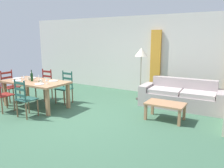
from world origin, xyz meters
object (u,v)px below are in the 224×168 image
dining_chair_head_west (10,86)px  couch (182,97)px  dining_chair_far_left (45,85)px  wine_glass_near_right (47,80)px  coffee_cup_secondary (29,79)px  wine_glass_far_left (32,75)px  dining_table (35,84)px  dining_chair_near_left (2,94)px  coffee_cup_primary (41,81)px  coffee_table (165,106)px  dining_chair_near_right (25,98)px  wine_bottle (32,77)px  standing_lamp (141,55)px  wine_glass_near_left (24,77)px  dining_chair_far_right (65,87)px

dining_chair_head_west → couch: size_ratio=0.42×
dining_chair_far_left → wine_glass_near_right: dining_chair_far_left is taller
coffee_cup_secondary → couch: coffee_cup_secondary is taller
dining_chair_far_left → wine_glass_far_left: bearing=-79.7°
dining_table → dining_chair_far_left: (-0.41, 0.72, -0.19)m
dining_chair_near_left → dining_chair_far_left: 1.48m
dining_chair_head_west → coffee_cup_primary: dining_chair_head_west is taller
coffee_table → dining_chair_near_left: bearing=-157.6°
dining_chair_near_right → dining_chair_far_left: same height
dining_chair_near_left → wine_bottle: 0.89m
wine_glass_near_right → coffee_cup_primary: 0.28m
coffee_table → coffee_cup_primary: bearing=-163.8°
dining_chair_near_left → dining_chair_near_right: bearing=2.3°
dining_table → dining_chair_near_right: dining_chair_near_right is taller
coffee_cup_primary → wine_glass_near_right: bearing=-10.4°
dining_chair_near_left → standing_lamp: size_ratio=0.59×
dining_table → couch: (3.57, 2.06, -0.37)m
standing_lamp → coffee_cup_primary: bearing=-129.4°
coffee_table → standing_lamp: (-1.25, 1.40, 1.06)m
couch → coffee_cup_secondary: bearing=-151.9°
dining_chair_head_west → wine_glass_near_left: (0.86, -0.13, 0.38)m
dining_chair_near_left → wine_glass_near_right: dining_chair_near_left is taller
dining_chair_near_left → couch: bearing=35.2°
dining_chair_far_left → dining_chair_near_right: bearing=-59.2°
dining_chair_near_left → coffee_cup_primary: dining_chair_near_left is taller
dining_chair_head_west → dining_table: bearing=-0.1°
wine_bottle → wine_glass_near_left: wine_bottle is taller
dining_chair_near_right → wine_glass_near_right: (0.14, 0.60, 0.38)m
dining_chair_far_right → coffee_table: size_ratio=1.07×
dining_chair_far_right → coffee_cup_primary: 0.87m
dining_chair_head_west → wine_glass_near_right: bearing=-4.1°
standing_lamp → dining_chair_near_right: bearing=-120.8°
dining_table → wine_glass_near_left: size_ratio=11.80×
wine_glass_near_right → couch: 3.74m
wine_glass_far_left → couch: bearing=26.2°
coffee_table → dining_table: bearing=-166.3°
wine_glass_near_left → coffee_table: size_ratio=0.18×
wine_glass_near_left → couch: bearing=29.4°
dining_chair_far_right → coffee_table: dining_chair_far_right is taller
dining_table → dining_chair_head_west: bearing=179.9°
wine_glass_near_left → wine_glass_far_left: (-0.00, 0.28, 0.00)m
dining_chair_far_left → wine_glass_near_left: (0.10, -0.84, 0.38)m
couch → dining_table: bearing=-150.0°
dining_chair_near_left → dining_chair_near_right: size_ratio=1.00×
dining_chair_far_left → coffee_table: 3.90m
dining_chair_far_left → coffee_table: size_ratio=1.07×
wine_glass_near_right → dining_chair_head_west: bearing=175.9°
dining_table → dining_chair_near_left: dining_chair_near_left is taller
dining_chair_near_right → dining_chair_near_left: bearing=-177.7°
dining_chair_head_west → wine_glass_near_left: dining_chair_head_west is taller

